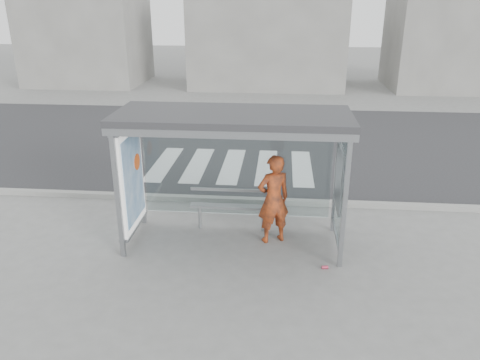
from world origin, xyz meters
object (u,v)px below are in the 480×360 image
at_px(bus_shelter, 213,145).
at_px(person, 273,199).
at_px(bench, 231,206).
at_px(soda_can, 325,267).

height_order(bus_shelter, person, bus_shelter).
bearing_deg(person, bench, -50.22).
height_order(bus_shelter, bench, bus_shelter).
height_order(bus_shelter, soda_can, bus_shelter).
relative_size(bus_shelter, soda_can, 38.30).
distance_m(bus_shelter, soda_can, 3.00).
distance_m(bench, soda_can, 2.36).
bearing_deg(bus_shelter, person, 4.75).
distance_m(person, bench, 1.04).
xyz_separation_m(bus_shelter, soda_can, (2.11, -0.87, -1.95)).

